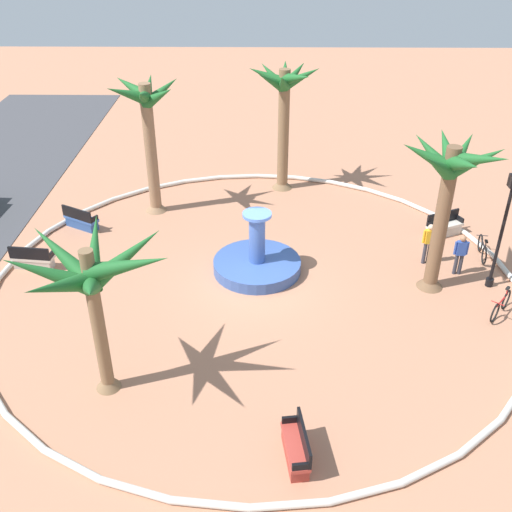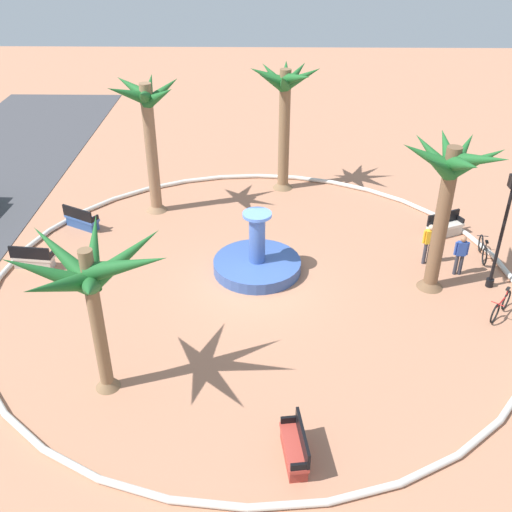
{
  "view_description": "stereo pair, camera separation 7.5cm",
  "coord_description": "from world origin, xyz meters",
  "px_view_note": "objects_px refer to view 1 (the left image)",
  "views": [
    {
      "loc": [
        -18.34,
        -0.26,
        12.31
      ],
      "look_at": [
        0.24,
        -0.01,
        1.0
      ],
      "focal_mm": 41.67,
      "sensor_mm": 36.0,
      "label": 1
    },
    {
      "loc": [
        -18.34,
        -0.33,
        12.31
      ],
      "look_at": [
        0.24,
        -0.01,
        1.0
      ],
      "focal_mm": 41.67,
      "sensor_mm": 36.0,
      "label": 2
    }
  ],
  "objects_px": {
    "bench_west": "(81,221)",
    "palm_tree_mid_plaza": "(449,182)",
    "palm_tree_far_side": "(148,121)",
    "fountain": "(257,263)",
    "bench_north": "(33,260)",
    "palm_tree_near_fountain": "(284,100)",
    "person_cyclist_photo": "(429,242)",
    "bicycle_red_frame": "(482,249)",
    "bench_east": "(296,449)",
    "person_cyclist_helmet": "(460,253)",
    "lamppost": "(504,222)",
    "palm_tree_by_curb": "(89,280)",
    "bench_southeast": "(444,228)",
    "bicycle_by_lamppost": "(501,305)"
  },
  "relations": [
    {
      "from": "fountain",
      "to": "bench_west",
      "type": "xyz_separation_m",
      "value": [
        3.33,
        7.61,
        0.01
      ]
    },
    {
      "from": "fountain",
      "to": "palm_tree_mid_plaza",
      "type": "bearing_deg",
      "value": -98.71
    },
    {
      "from": "palm_tree_far_side",
      "to": "bench_north",
      "type": "relative_size",
      "value": 3.68
    },
    {
      "from": "bench_west",
      "to": "person_cyclist_photo",
      "type": "xyz_separation_m",
      "value": [
        -2.68,
        -14.19,
        0.61
      ]
    },
    {
      "from": "person_cyclist_helmet",
      "to": "palm_tree_mid_plaza",
      "type": "bearing_deg",
      "value": 125.52
    },
    {
      "from": "palm_tree_mid_plaza",
      "to": "bench_southeast",
      "type": "relative_size",
      "value": 3.42
    },
    {
      "from": "fountain",
      "to": "bench_north",
      "type": "height_order",
      "value": "fountain"
    },
    {
      "from": "bench_west",
      "to": "palm_tree_mid_plaza",
      "type": "bearing_deg",
      "value": -107.11
    },
    {
      "from": "fountain",
      "to": "palm_tree_mid_plaza",
      "type": "height_order",
      "value": "palm_tree_mid_plaza"
    },
    {
      "from": "palm_tree_near_fountain",
      "to": "bicycle_by_lamppost",
      "type": "bearing_deg",
      "value": -144.94
    },
    {
      "from": "palm_tree_mid_plaza",
      "to": "palm_tree_far_side",
      "type": "distance_m",
      "value": 12.56
    },
    {
      "from": "bench_west",
      "to": "bicycle_by_lamppost",
      "type": "relative_size",
      "value": 1.2
    },
    {
      "from": "palm_tree_by_curb",
      "to": "bench_west",
      "type": "distance_m",
      "value": 10.83
    },
    {
      "from": "palm_tree_near_fountain",
      "to": "bicycle_red_frame",
      "type": "height_order",
      "value": "palm_tree_near_fountain"
    },
    {
      "from": "person_cyclist_helmet",
      "to": "palm_tree_by_curb",
      "type": "bearing_deg",
      "value": 117.87
    },
    {
      "from": "fountain",
      "to": "person_cyclist_helmet",
      "type": "xyz_separation_m",
      "value": [
        -0.11,
        -7.59,
        0.57
      ]
    },
    {
      "from": "person_cyclist_helmet",
      "to": "bench_north",
      "type": "bearing_deg",
      "value": 89.31
    },
    {
      "from": "palm_tree_by_curb",
      "to": "person_cyclist_helmet",
      "type": "bearing_deg",
      "value": -62.13
    },
    {
      "from": "bench_east",
      "to": "bicycle_by_lamppost",
      "type": "bearing_deg",
      "value": -49.43
    },
    {
      "from": "palm_tree_far_side",
      "to": "bench_east",
      "type": "bearing_deg",
      "value": -157.51
    },
    {
      "from": "bench_southeast",
      "to": "bicycle_red_frame",
      "type": "bearing_deg",
      "value": -149.9
    },
    {
      "from": "bench_east",
      "to": "bench_north",
      "type": "relative_size",
      "value": 1.01
    },
    {
      "from": "palm_tree_near_fountain",
      "to": "bench_east",
      "type": "distance_m",
      "value": 16.95
    },
    {
      "from": "fountain",
      "to": "bench_north",
      "type": "relative_size",
      "value": 2.03
    },
    {
      "from": "bench_west",
      "to": "bicycle_by_lamppost",
      "type": "height_order",
      "value": "bench_west"
    },
    {
      "from": "palm_tree_far_side",
      "to": "person_cyclist_photo",
      "type": "bearing_deg",
      "value": -111.31
    },
    {
      "from": "lamppost",
      "to": "bicycle_by_lamppost",
      "type": "bearing_deg",
      "value": 172.48
    },
    {
      "from": "bench_east",
      "to": "bench_west",
      "type": "xyz_separation_m",
      "value": [
        12.2,
        8.71,
        0.0
      ]
    },
    {
      "from": "palm_tree_near_fountain",
      "to": "person_cyclist_photo",
      "type": "bearing_deg",
      "value": -141.83
    },
    {
      "from": "palm_tree_mid_plaza",
      "to": "lamppost",
      "type": "bearing_deg",
      "value": -88.16
    },
    {
      "from": "palm_tree_by_curb",
      "to": "bench_east",
      "type": "xyz_separation_m",
      "value": [
        -2.49,
        -5.38,
        -3.43
      ]
    },
    {
      "from": "lamppost",
      "to": "person_cyclist_photo",
      "type": "relative_size",
      "value": 2.69
    },
    {
      "from": "bench_southeast",
      "to": "bicycle_red_frame",
      "type": "height_order",
      "value": "bench_southeast"
    },
    {
      "from": "palm_tree_mid_plaza",
      "to": "palm_tree_near_fountain",
      "type": "bearing_deg",
      "value": 31.51
    },
    {
      "from": "palm_tree_far_side",
      "to": "bench_north",
      "type": "height_order",
      "value": "palm_tree_far_side"
    },
    {
      "from": "bench_north",
      "to": "palm_tree_near_fountain",
      "type": "bearing_deg",
      "value": -52.34
    },
    {
      "from": "fountain",
      "to": "palm_tree_mid_plaza",
      "type": "relative_size",
      "value": 0.59
    },
    {
      "from": "palm_tree_mid_plaza",
      "to": "bench_west",
      "type": "bearing_deg",
      "value": 72.89
    },
    {
      "from": "person_cyclist_photo",
      "to": "bench_east",
      "type": "bearing_deg",
      "value": 150.08
    },
    {
      "from": "lamppost",
      "to": "person_cyclist_helmet",
      "type": "distance_m",
      "value": 2.16
    },
    {
      "from": "bench_east",
      "to": "person_cyclist_photo",
      "type": "xyz_separation_m",
      "value": [
        9.52,
        -5.48,
        0.61
      ]
    },
    {
      "from": "bicycle_red_frame",
      "to": "person_cyclist_photo",
      "type": "height_order",
      "value": "person_cyclist_photo"
    },
    {
      "from": "fountain",
      "to": "bench_east",
      "type": "height_order",
      "value": "fountain"
    },
    {
      "from": "palm_tree_near_fountain",
      "to": "palm_tree_far_side",
      "type": "height_order",
      "value": "palm_tree_far_side"
    },
    {
      "from": "palm_tree_by_curb",
      "to": "person_cyclist_photo",
      "type": "distance_m",
      "value": 13.25
    },
    {
      "from": "bicycle_by_lamppost",
      "to": "person_cyclist_photo",
      "type": "distance_m",
      "value": 3.81
    },
    {
      "from": "lamppost",
      "to": "person_cyclist_helmet",
      "type": "xyz_separation_m",
      "value": [
        0.8,
        0.98,
        -1.75
      ]
    },
    {
      "from": "fountain",
      "to": "bench_east",
      "type": "relative_size",
      "value": 2.02
    },
    {
      "from": "palm_tree_mid_plaza",
      "to": "fountain",
      "type": "bearing_deg",
      "value": 81.29
    },
    {
      "from": "palm_tree_far_side",
      "to": "bench_west",
      "type": "relative_size",
      "value": 3.68
    }
  ]
}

